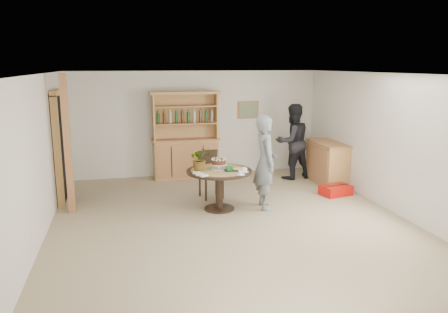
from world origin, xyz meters
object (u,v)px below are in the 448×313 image
adult_person (292,142)px  red_suitcase (336,190)px  sideboard (327,162)px  teen_boy (265,162)px  hutch (186,149)px  dining_chair (210,171)px  dining_table (219,178)px

adult_person → red_suitcase: 1.72m
sideboard → teen_boy: size_ratio=0.72×
hutch → sideboard: 3.29m
sideboard → red_suitcase: (-0.24, -0.92, -0.37)m
sideboard → adult_person: size_ratio=0.72×
sideboard → dining_chair: size_ratio=1.33×
adult_person → teen_boy: bearing=44.4°
red_suitcase → teen_boy: bearing=-177.8°
adult_person → red_suitcase: adult_person is taller
sideboard → adult_person: (-0.62, 0.56, 0.41)m
dining_chair → adult_person: (2.18, 1.00, 0.35)m
adult_person → hutch: bearing=-27.1°
hutch → teen_boy: (1.10, -2.61, 0.19)m
adult_person → red_suitcase: (0.38, -1.48, -0.78)m
sideboard → dining_chair: 2.83m
teen_boy → dining_chair: bearing=47.7°
sideboard → red_suitcase: size_ratio=1.88×
hutch → adult_person: bearing=-15.8°
dining_chair → adult_person: adult_person is taller
sideboard → adult_person: 0.93m
dining_chair → teen_boy: bearing=-56.6°
sideboard → hutch: bearing=157.8°
dining_table → dining_chair: bearing=90.9°
teen_boy → adult_person: bearing=-29.5°
dining_chair → dining_table: bearing=-98.6°
hutch → adult_person: 2.52m
hutch → teen_boy: hutch is taller
dining_table → teen_boy: (0.85, -0.10, 0.27)m
teen_boy → adult_person: 2.33m
hutch → red_suitcase: bearing=-37.7°
hutch → dining_table: bearing=-84.2°
dining_chair → hutch: bearing=88.6°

